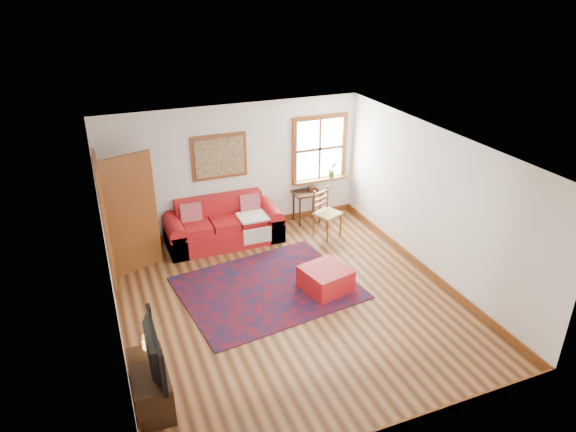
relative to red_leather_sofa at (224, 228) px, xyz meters
name	(u,v)px	position (x,y,z in m)	size (l,w,h in m)	color
ground	(289,302)	(0.39, -2.33, -0.28)	(5.50, 5.50, 0.00)	#462513
room_envelope	(289,205)	(0.39, -2.32, 1.37)	(5.04, 5.54, 2.52)	silver
window	(321,156)	(2.17, 0.37, 1.04)	(1.18, 0.20, 1.38)	white
doorway	(121,217)	(-1.81, -0.55, 0.79)	(0.89, 1.08, 2.14)	black
framed_artwork	(219,157)	(0.09, 0.38, 1.27)	(1.05, 0.07, 0.85)	brown
persian_rug	(268,288)	(0.21, -1.84, -0.27)	(2.68, 2.15, 0.02)	#510B13
red_leather_sofa	(224,228)	(0.00, 0.00, 0.00)	(2.13, 0.88, 0.83)	#A8151A
red_ottoman	(325,279)	(1.06, -2.22, -0.08)	(0.68, 0.68, 0.39)	#A8151A
side_table	(307,197)	(1.80, 0.20, 0.26)	(0.54, 0.41, 0.65)	#301C10
ladder_back_chair	(325,211)	(1.89, -0.48, 0.23)	(0.57, 0.56, 0.94)	tan
media_cabinet	(150,386)	(-1.89, -3.62, -0.02)	(0.42, 0.92, 0.51)	#301C10
television	(147,350)	(-1.87, -3.66, 0.52)	(0.99, 0.13, 0.57)	black
candle_hurricane	(147,343)	(-1.84, -3.26, 0.32)	(0.12, 0.12, 0.18)	silver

